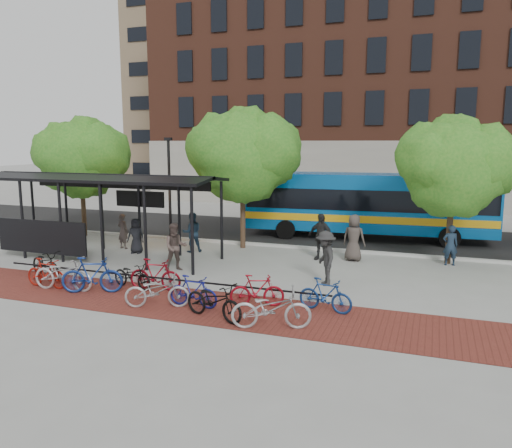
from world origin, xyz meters
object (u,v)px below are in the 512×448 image
(pedestrian_4, at_px, (321,237))
(pedestrian_0, at_px, (136,236))
(pedestrian_7, at_px, (450,245))
(bike_3, at_px, (92,275))
(tree_a, at_px, (83,155))
(tree_b, at_px, (245,152))
(bike_4, at_px, (132,275))
(bus, at_px, (367,202))
(pedestrian_8, at_px, (176,247))
(pedestrian_9, at_px, (326,258))
(bike_9, at_px, (257,291))
(bike_2, at_px, (63,274))
(bike_11, at_px, (325,295))
(tree_c, at_px, (456,164))
(bike_6, at_px, (157,291))
(bike_10, at_px, (271,308))
(pedestrian_2, at_px, (192,232))
(lamp_post_left, at_px, (170,186))
(pedestrian_1, at_px, (123,231))
(bike_7, at_px, (193,291))
(bike_1, at_px, (46,273))
(bike_0, at_px, (46,264))
(bus_shelter, at_px, (98,187))
(bike_5, at_px, (155,275))
(bike_8, at_px, (214,301))
(pedestrian_6, at_px, (354,238))

(pedestrian_4, bearing_deg, pedestrian_0, -152.20)
(pedestrian_7, bearing_deg, bike_3, 21.57)
(tree_a, xyz_separation_m, pedestrian_4, (12.86, -1.19, -3.26))
(tree_b, height_order, pedestrian_4, tree_b)
(bike_4, bearing_deg, bus, -14.25)
(pedestrian_8, xyz_separation_m, pedestrian_9, (5.84, 0.03, 0.03))
(bike_9, bearing_deg, bike_2, 75.47)
(bike_11, bearing_deg, tree_c, -14.37)
(bike_4, xyz_separation_m, bike_6, (1.84, -1.46, 0.06))
(bike_9, relative_size, bike_11, 0.99)
(bike_10, height_order, pedestrian_4, pedestrian_4)
(pedestrian_2, bearing_deg, lamp_post_left, -77.01)
(pedestrian_1, bearing_deg, bike_9, 159.74)
(tree_a, bearing_deg, lamp_post_left, 2.92)
(tree_b, relative_size, bike_7, 4.00)
(bus, bearing_deg, bike_1, -129.64)
(bike_0, height_order, pedestrian_0, pedestrian_0)
(bus_shelter, distance_m, bike_7, 8.67)
(bike_3, bearing_deg, pedestrian_9, -84.63)
(bike_5, height_order, pedestrian_1, pedestrian_1)
(bike_8, bearing_deg, bike_9, -10.24)
(bike_4, bearing_deg, tree_b, 4.50)
(bike_11, bearing_deg, bike_9, 107.45)
(lamp_post_left, bearing_deg, pedestrian_4, -10.25)
(bus_shelter, relative_size, pedestrian_2, 5.90)
(bus_shelter, xyz_separation_m, bike_8, (7.85, -5.42, -2.47))
(bike_2, bearing_deg, tree_a, 29.29)
(tree_a, relative_size, bus, 0.50)
(bike_1, height_order, bike_4, bike_1)
(pedestrian_0, distance_m, pedestrian_8, 3.81)
(bike_4, bearing_deg, pedestrian_9, -52.67)
(pedestrian_4, relative_size, pedestrian_9, 1.04)
(bike_1, height_order, pedestrian_9, pedestrian_9)
(pedestrian_7, bearing_deg, pedestrian_2, -7.38)
(bike_10, relative_size, pedestrian_4, 1.09)
(lamp_post_left, relative_size, bike_9, 3.11)
(bike_1, bearing_deg, bus, -32.08)
(bike_0, distance_m, bike_3, 3.01)
(bike_6, distance_m, bike_8, 2.04)
(pedestrian_1, bearing_deg, tree_b, -144.93)
(bike_4, height_order, pedestrian_1, pedestrian_1)
(bike_4, relative_size, pedestrian_7, 1.04)
(bike_5, bearing_deg, bike_10, -120.86)
(bike_0, bearing_deg, pedestrian_6, -35.99)
(bike_0, height_order, pedestrian_2, pedestrian_2)
(bike_2, distance_m, pedestrian_9, 8.87)
(bike_3, xyz_separation_m, bike_11, (7.57, 0.79, -0.11))
(tree_a, distance_m, bike_1, 10.46)
(tree_a, xyz_separation_m, bus, (14.03, 4.25, -2.34))
(bike_4, distance_m, pedestrian_6, 9.19)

